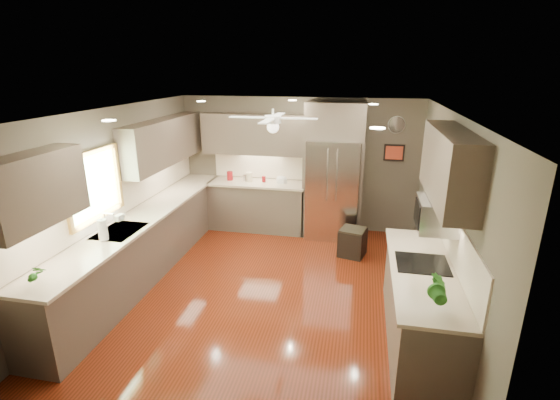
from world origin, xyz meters
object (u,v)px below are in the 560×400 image
(canister_d, at_px, (264,179))
(stool, at_px, (352,242))
(soap_bottle, at_px, (120,217))
(microwave, at_px, (437,214))
(bowl, at_px, (281,182))
(canister_b, at_px, (245,177))
(canister_a, at_px, (230,176))
(paper_towel, at_px, (103,230))
(potted_plant_right, at_px, (437,289))
(canister_c, at_px, (249,177))
(potted_plant_left, at_px, (34,274))
(refrigerator, at_px, (333,174))

(canister_d, xyz_separation_m, stool, (1.73, -0.87, -0.76))
(soap_bottle, xyz_separation_m, microwave, (4.10, -0.31, 0.45))
(canister_d, relative_size, microwave, 0.20)
(bowl, bearing_deg, canister_b, 178.45)
(canister_a, distance_m, canister_d, 0.68)
(soap_bottle, bearing_deg, paper_towel, -77.59)
(canister_d, distance_m, potted_plant_right, 4.54)
(canister_a, distance_m, canister_c, 0.40)
(canister_a, height_order, microwave, microwave)
(canister_c, height_order, bowl, canister_c)
(microwave, height_order, paper_towel, microwave)
(paper_towel, bearing_deg, potted_plant_left, -89.48)
(canister_a, relative_size, bowl, 0.83)
(canister_b, distance_m, potted_plant_left, 4.29)
(stool, bearing_deg, paper_towel, -144.84)
(canister_d, relative_size, stool, 0.22)
(canister_c, height_order, microwave, microwave)
(stool, relative_size, paper_towel, 1.69)
(refrigerator, relative_size, microwave, 4.45)
(canister_b, bearing_deg, bowl, -1.55)
(soap_bottle, height_order, paper_towel, paper_towel)
(canister_a, xyz_separation_m, stool, (2.40, -0.88, -0.78))
(canister_a, distance_m, potted_plant_left, 4.23)
(canister_a, height_order, stool, canister_a)
(stool, distance_m, paper_towel, 3.84)
(canister_b, height_order, microwave, microwave)
(canister_d, bearing_deg, stool, -26.71)
(refrigerator, height_order, paper_towel, refrigerator)
(canister_c, bearing_deg, paper_towel, -109.52)
(canister_a, height_order, bowl, canister_a)
(potted_plant_left, bearing_deg, bowl, 68.13)
(canister_a, height_order, potted_plant_left, potted_plant_left)
(canister_b, xyz_separation_m, potted_plant_left, (-0.96, -4.18, 0.06))
(canister_c, bearing_deg, microwave, -43.19)
(canister_c, height_order, potted_plant_left, potted_plant_left)
(stool, bearing_deg, potted_plant_right, -74.72)
(soap_bottle, distance_m, bowl, 3.05)
(paper_towel, bearing_deg, soap_bottle, 102.41)
(potted_plant_left, height_order, potted_plant_right, potted_plant_right)
(stool, bearing_deg, bowl, 147.99)
(bowl, bearing_deg, refrigerator, -2.94)
(canister_d, distance_m, refrigerator, 1.32)
(canister_b, height_order, potted_plant_right, potted_plant_right)
(canister_c, relative_size, canister_d, 1.71)
(canister_d, bearing_deg, paper_towel, -113.87)
(canister_b, distance_m, refrigerator, 1.69)
(paper_towel, bearing_deg, canister_d, 66.13)
(canister_a, relative_size, potted_plant_left, 0.68)
(canister_c, xyz_separation_m, microwave, (2.91, -2.73, 0.45))
(canister_d, bearing_deg, canister_a, 178.59)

